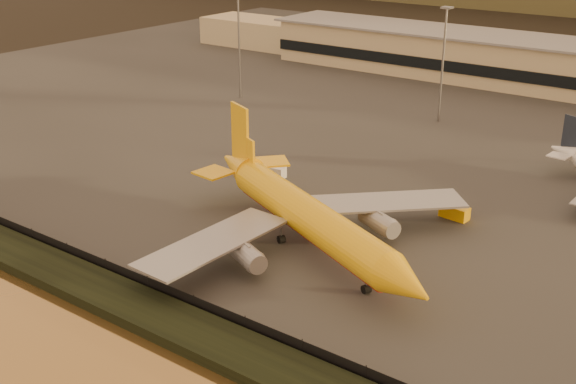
% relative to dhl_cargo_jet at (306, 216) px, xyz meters
% --- Properties ---
extents(ground, '(900.00, 900.00, 0.00)m').
position_rel_dhl_cargo_jet_xyz_m(ground, '(-2.67, -9.54, -5.00)').
color(ground, black).
rests_on(ground, ground).
extents(embankment, '(320.00, 7.00, 1.40)m').
position_rel_dhl_cargo_jet_xyz_m(embankment, '(-2.67, -26.54, -4.30)').
color(embankment, black).
rests_on(embankment, ground).
extents(tarmac, '(320.00, 220.00, 0.20)m').
position_rel_dhl_cargo_jet_xyz_m(tarmac, '(-2.67, 85.46, -4.90)').
color(tarmac, '#2D2D2D').
rests_on(tarmac, ground).
extents(perimeter_fence, '(300.00, 0.05, 2.20)m').
position_rel_dhl_cargo_jet_xyz_m(perimeter_fence, '(-2.67, -22.54, -3.70)').
color(perimeter_fence, black).
rests_on(perimeter_fence, tarmac).
extents(terminal_building, '(202.00, 25.00, 12.60)m').
position_rel_dhl_cargo_jet_xyz_m(terminal_building, '(-17.19, 116.01, 1.24)').
color(terminal_building, '#C7B28A').
rests_on(terminal_building, tarmac).
extents(apron_light_masts, '(152.20, 12.20, 25.40)m').
position_rel_dhl_cargo_jet_xyz_m(apron_light_masts, '(12.33, 65.46, 10.70)').
color(apron_light_masts, slate).
rests_on(apron_light_masts, tarmac).
extents(dhl_cargo_jet, '(51.02, 48.35, 16.08)m').
position_rel_dhl_cargo_jet_xyz_m(dhl_cargo_jet, '(0.00, 0.00, 0.00)').
color(dhl_cargo_jet, '#EBAE0C').
rests_on(dhl_cargo_jet, tarmac).
extents(gse_vehicle_yellow, '(4.77, 2.55, 2.06)m').
position_rel_dhl_cargo_jet_xyz_m(gse_vehicle_yellow, '(12.94, 22.24, -3.77)').
color(gse_vehicle_yellow, '#EBAE0C').
rests_on(gse_vehicle_yellow, tarmac).
extents(gse_vehicle_white, '(4.77, 2.55, 2.06)m').
position_rel_dhl_cargo_jet_xyz_m(gse_vehicle_white, '(-21.13, 19.89, -3.78)').
color(gse_vehicle_white, silver).
rests_on(gse_vehicle_white, tarmac).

